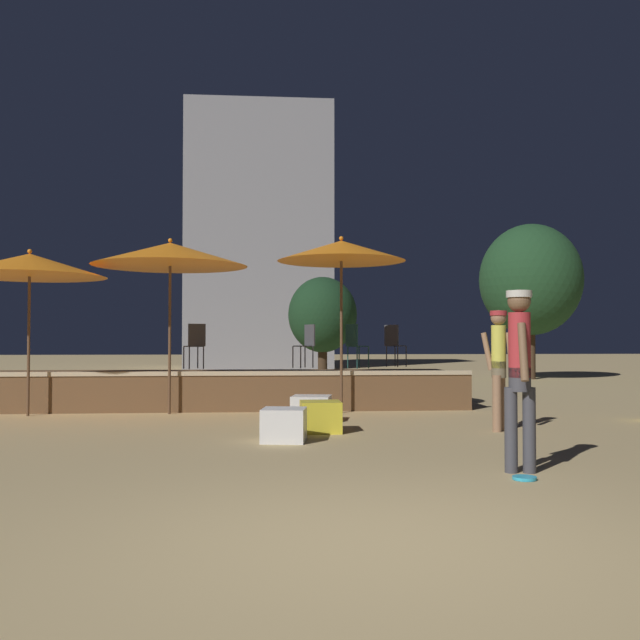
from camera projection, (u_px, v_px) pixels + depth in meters
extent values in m
plane|color=tan|center=(381.00, 544.00, 4.66)|extent=(120.00, 120.00, 0.00)
cube|color=brown|center=(209.00, 389.00, 14.42)|extent=(10.07, 2.74, 0.67)
cube|color=#CCB793|center=(203.00, 373.00, 13.10)|extent=(10.07, 0.12, 0.08)
cylinder|color=brown|center=(29.00, 346.00, 12.50)|extent=(0.05, 0.05, 2.45)
cone|color=orange|center=(30.00, 265.00, 12.54)|extent=(2.65, 2.65, 0.41)
sphere|color=orange|center=(30.00, 251.00, 12.55)|extent=(0.08, 0.08, 0.08)
cylinder|color=brown|center=(341.00, 337.00, 13.01)|extent=(0.05, 0.05, 2.78)
cone|color=orange|center=(341.00, 251.00, 13.05)|extent=(2.35, 2.35, 0.38)
sphere|color=orange|center=(341.00, 238.00, 13.06)|extent=(0.08, 0.08, 0.08)
cylinder|color=brown|center=(170.00, 340.00, 12.83)|extent=(0.05, 0.05, 2.67)
cone|color=orange|center=(170.00, 254.00, 12.88)|extent=(2.80, 2.80, 0.43)
sphere|color=orange|center=(170.00, 240.00, 12.88)|extent=(0.08, 0.08, 0.08)
cube|color=white|center=(284.00, 425.00, 9.33)|extent=(0.64, 0.64, 0.44)
cube|color=white|center=(311.00, 409.00, 11.57)|extent=(0.72, 0.72, 0.43)
cube|color=yellow|center=(320.00, 417.00, 10.29)|extent=(0.58, 0.58, 0.45)
cylinder|color=#997051|center=(501.00, 403.00, 10.48)|extent=(0.13, 0.13, 0.82)
cylinder|color=#997051|center=(497.00, 403.00, 10.34)|extent=(0.13, 0.13, 0.82)
cylinder|color=#72664C|center=(499.00, 369.00, 10.42)|extent=(0.21, 0.21, 0.24)
cylinder|color=#D8D14C|center=(499.00, 347.00, 10.43)|extent=(0.21, 0.21, 0.63)
cylinder|color=#997051|center=(487.00, 351.00, 10.53)|extent=(0.20, 0.18, 0.56)
cylinder|color=#997051|center=(510.00, 351.00, 10.33)|extent=(0.15, 0.14, 0.56)
sphere|color=#997051|center=(498.00, 318.00, 10.44)|extent=(0.22, 0.22, 0.22)
cylinder|color=#B22D33|center=(498.00, 313.00, 10.45)|extent=(0.25, 0.25, 0.07)
cylinder|color=#3F3F47|center=(529.00, 430.00, 7.15)|extent=(0.13, 0.13, 0.86)
cylinder|color=#3F3F47|center=(511.00, 430.00, 7.16)|extent=(0.13, 0.13, 0.86)
cylinder|color=#3F3F47|center=(520.00, 379.00, 7.17)|extent=(0.22, 0.22, 0.24)
cylinder|color=#B22D33|center=(519.00, 345.00, 7.18)|extent=(0.22, 0.22, 0.66)
cylinder|color=brown|center=(516.00, 351.00, 7.36)|extent=(0.11, 0.23, 0.58)
cylinder|color=brown|center=(523.00, 352.00, 7.00)|extent=(0.12, 0.24, 0.58)
sphere|color=brown|center=(519.00, 301.00, 7.19)|extent=(0.23, 0.23, 0.23)
cylinder|color=beige|center=(519.00, 294.00, 7.19)|extent=(0.26, 0.26, 0.07)
cylinder|color=#47474C|center=(406.00, 356.00, 15.35)|extent=(0.02, 0.02, 0.45)
cylinder|color=#47474C|center=(395.00, 356.00, 15.55)|extent=(0.02, 0.02, 0.45)
cylinder|color=#47474C|center=(398.00, 357.00, 15.13)|extent=(0.02, 0.02, 0.45)
cylinder|color=#47474C|center=(387.00, 356.00, 15.34)|extent=(0.02, 0.02, 0.45)
cylinder|color=#47474C|center=(396.00, 346.00, 15.35)|extent=(0.40, 0.40, 0.02)
cube|color=#47474C|center=(391.00, 335.00, 15.23)|extent=(0.26, 0.29, 0.45)
cylinder|color=#47474C|center=(198.00, 357.00, 14.50)|extent=(0.02, 0.02, 0.45)
cylinder|color=#47474C|center=(184.00, 357.00, 14.34)|extent=(0.02, 0.02, 0.45)
cylinder|color=#47474C|center=(203.00, 358.00, 14.24)|extent=(0.02, 0.02, 0.45)
cylinder|color=#47474C|center=(189.00, 358.00, 14.09)|extent=(0.02, 0.02, 0.45)
cylinder|color=#47474C|center=(194.00, 346.00, 14.30)|extent=(0.40, 0.40, 0.02)
cube|color=#47474C|center=(197.00, 335.00, 14.16)|extent=(0.33, 0.19, 0.45)
cylinder|color=#47474C|center=(293.00, 357.00, 14.77)|extent=(0.02, 0.02, 0.45)
cylinder|color=#47474C|center=(301.00, 357.00, 14.52)|extent=(0.02, 0.02, 0.45)
cylinder|color=#47474C|center=(305.00, 357.00, 14.94)|extent=(0.02, 0.02, 0.45)
cylinder|color=#47474C|center=(313.00, 357.00, 14.69)|extent=(0.02, 0.02, 0.45)
cylinder|color=#47474C|center=(303.00, 346.00, 14.74)|extent=(0.40, 0.40, 0.02)
cube|color=#47474C|center=(310.00, 335.00, 14.84)|extent=(0.20, 0.33, 0.45)
cylinder|color=#1E4C47|center=(369.00, 357.00, 14.44)|extent=(0.02, 0.02, 0.45)
cylinder|color=#1E4C47|center=(359.00, 357.00, 14.68)|extent=(0.02, 0.02, 0.45)
cylinder|color=#1E4C47|center=(357.00, 358.00, 14.27)|extent=(0.02, 0.02, 0.45)
cylinder|color=#1E4C47|center=(348.00, 357.00, 14.51)|extent=(0.02, 0.02, 0.45)
cylinder|color=#1E4C47|center=(358.00, 346.00, 14.48)|extent=(0.40, 0.40, 0.02)
cube|color=#1E4C47|center=(352.00, 335.00, 14.39)|extent=(0.21, 0.32, 0.45)
cylinder|color=#33B2D8|center=(524.00, 478.00, 6.78)|extent=(0.23, 0.23, 0.03)
cylinder|color=#3D2B1C|center=(531.00, 352.00, 24.12)|extent=(0.28, 0.28, 1.83)
ellipsoid|color=#1E4223|center=(531.00, 280.00, 24.19)|extent=(3.43, 3.43, 3.78)
cylinder|color=#3D2B1C|center=(323.00, 365.00, 21.26)|extent=(0.28, 0.28, 1.16)
ellipsoid|color=#19381E|center=(323.00, 315.00, 21.30)|extent=(2.06, 2.06, 2.26)
cube|color=gray|center=(259.00, 240.00, 34.39)|extent=(6.80, 4.83, 12.34)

